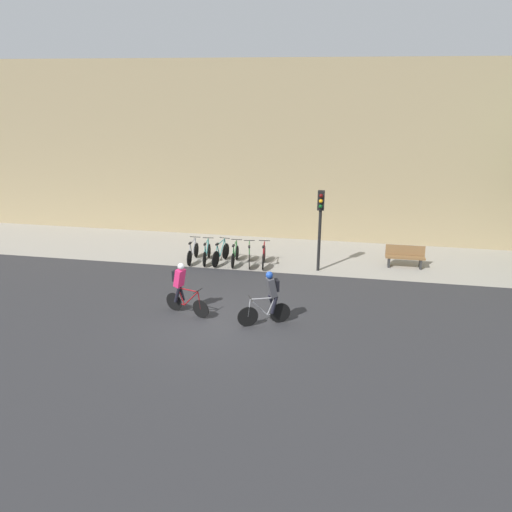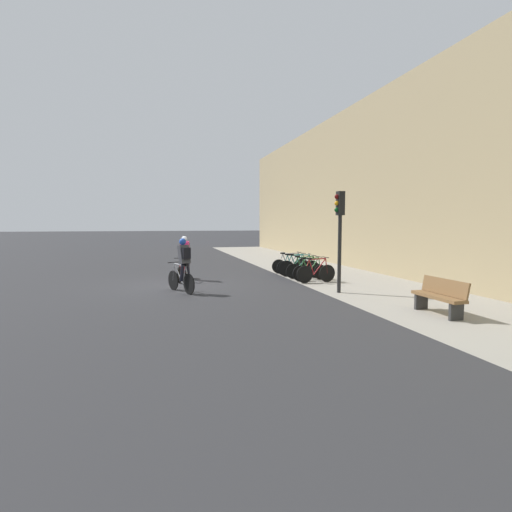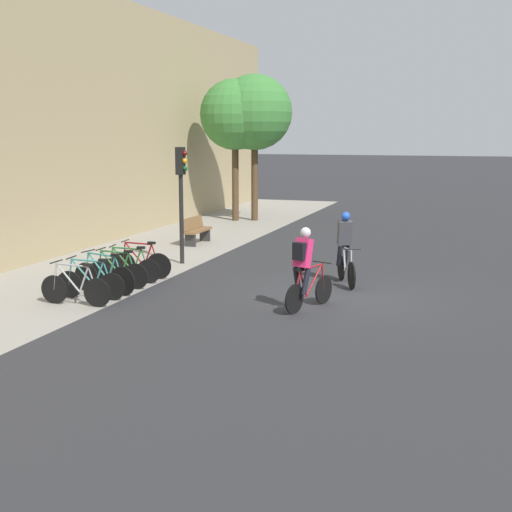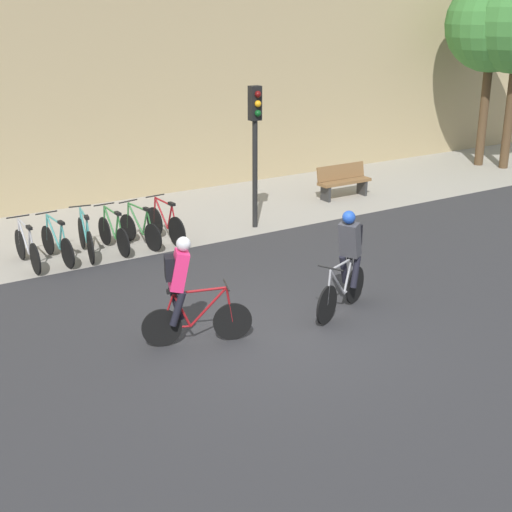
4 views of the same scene
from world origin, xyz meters
name	(u,v)px [view 1 (image 1 of 4)]	position (x,y,z in m)	size (l,w,h in m)	color
ground	(221,322)	(0.00, 0.00, 0.00)	(200.00, 200.00, 0.00)	#2B2B2D
kerb_strip	(258,252)	(0.00, 6.75, 0.00)	(44.00, 4.50, 0.01)	gray
building_facade	(267,152)	(0.00, 9.30, 4.07)	(44.00, 0.60, 8.15)	tan
cyclist_pink	(182,286)	(-1.40, 0.42, 0.95)	(1.63, 0.69, 1.75)	black
cyclist_grey	(270,296)	(1.54, 0.15, 0.95)	(1.57, 0.78, 1.77)	black
parked_bike_0	(193,252)	(-2.50, 5.19, 0.39)	(0.46, 1.67, 0.95)	black
parked_bike_1	(207,253)	(-1.90, 5.19, 0.38)	(0.46, 1.65, 0.94)	black
parked_bike_2	(221,254)	(-1.29, 5.19, 0.40)	(0.47, 1.72, 0.97)	black
parked_bike_3	(235,255)	(-0.68, 5.19, 0.38)	(0.46, 1.60, 0.94)	black
parked_bike_4	(249,256)	(-0.08, 5.19, 0.38)	(0.46, 1.55, 0.94)	black
parked_bike_5	(264,257)	(0.53, 5.19, 0.40)	(0.46, 1.62, 0.97)	black
traffic_light_pole	(320,216)	(2.77, 5.03, 2.28)	(0.26, 0.30, 3.27)	black
bench	(405,256)	(6.23, 6.06, 0.47)	(1.57, 0.44, 0.89)	brown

